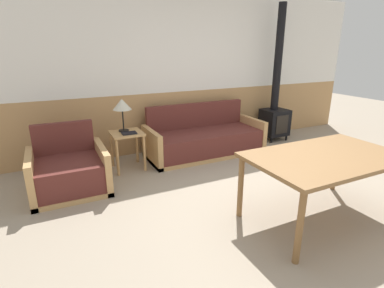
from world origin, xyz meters
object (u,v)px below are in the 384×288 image
Objects in this scene: side_table at (127,140)px; wood_stove at (275,105)px; table_lamp at (122,105)px; couch at (205,140)px; dining_table at (326,162)px; armchair at (69,172)px.

wood_stove reaches higher than side_table.
side_table is 1.18× the size of table_lamp.
dining_table is at bearing -86.75° from couch.
dining_table is (1.49, -2.30, 0.20)m from side_table.
wood_stove is at bearing 58.89° from dining_table.
side_table is at bearing 16.50° from armchair.
dining_table is (1.51, -2.38, -0.30)m from table_lamp.
table_lamp is 0.30× the size of dining_table.
armchair is at bearing -168.25° from couch.
armchair is 1.90× the size of table_lamp.
couch reaches higher than side_table.
dining_table reaches higher than side_table.
side_table is 0.36× the size of dining_table.
armchair is 0.58× the size of dining_table.
side_table is 0.52m from table_lamp.
armchair is 3.06m from dining_table.
couch is 1.38m from side_table.
table_lamp is 2.84m from dining_table.
wood_stove is at bearing 2.93° from table_lamp.
side_table is 0.23× the size of wood_stove.
armchair is at bearing -150.73° from table_lamp.
couch is at bearing 93.25° from dining_table.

